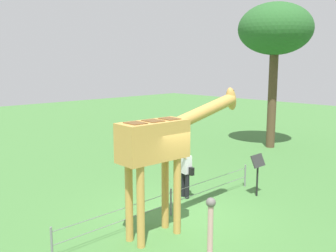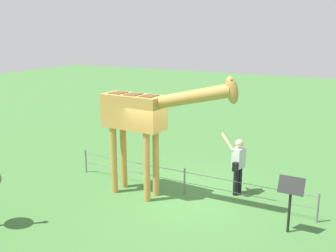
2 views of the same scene
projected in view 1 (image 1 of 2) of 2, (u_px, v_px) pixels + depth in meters
The scene contains 6 objects.
ground_plane at pixel (177, 217), 10.26m from camera, with size 60.00×60.00×0.00m, color #427538.
giraffe at pixel (164, 143), 8.98m from camera, with size 3.83×0.79×3.48m.
visitor at pixel (185, 169), 11.65m from camera, with size 0.67×0.59×1.72m.
tree_northeast at pixel (275, 31), 17.90m from camera, with size 3.47×3.47×6.89m.
info_sign at pixel (258, 166), 11.77m from camera, with size 0.56×0.21×1.32m.
wire_fence at pixel (171, 201), 10.36m from camera, with size 7.05×0.05×0.75m.
Camera 1 is at (-6.96, -6.78, 4.11)m, focal length 40.85 mm.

